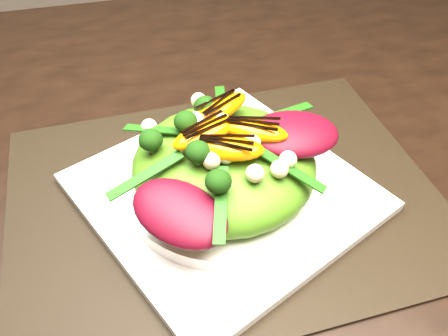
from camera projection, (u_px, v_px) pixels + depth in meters
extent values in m
cube|color=black|center=(364.00, 132.00, 0.64)|extent=(1.60, 0.90, 0.75)
cube|color=black|center=(224.00, 196.00, 0.52)|extent=(0.47, 0.37, 0.00)
cube|color=white|center=(224.00, 192.00, 0.52)|extent=(0.36, 0.36, 0.01)
cylinder|color=white|center=(224.00, 183.00, 0.51)|extent=(0.28, 0.28, 0.02)
ellipsoid|color=#4B7B16|center=(224.00, 164.00, 0.49)|extent=(0.22, 0.22, 0.06)
ellipsoid|color=#470713|center=(294.00, 134.00, 0.48)|extent=(0.10, 0.06, 0.02)
ellipsoid|color=orange|center=(200.00, 123.00, 0.48)|extent=(0.07, 0.04, 0.02)
sphere|color=black|center=(155.00, 130.00, 0.47)|extent=(0.04, 0.04, 0.03)
sphere|color=#FDE6B2|center=(261.00, 171.00, 0.43)|extent=(0.02, 0.02, 0.02)
cube|color=black|center=(200.00, 115.00, 0.47)|extent=(0.05, 0.01, 0.00)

